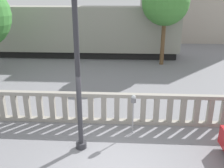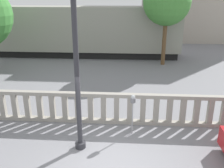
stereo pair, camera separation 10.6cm
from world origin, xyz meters
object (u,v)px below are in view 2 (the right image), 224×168
object	(u,v)px
lamppost	(75,31)
parking_meter	(133,102)
tree_right	(167,2)
train_near	(56,30)

from	to	relation	value
lamppost	parking_meter	world-z (taller)	lamppost
parking_meter	tree_right	xyz separation A→B (m)	(2.28, 9.75, 3.09)
train_near	parking_meter	bearing A→B (deg)	-63.13
train_near	tree_right	world-z (taller)	tree_right
parking_meter	tree_right	world-z (taller)	tree_right
lamppost	train_near	distance (m)	13.86
lamppost	parking_meter	size ratio (longest dim) A/B	4.53
parking_meter	train_near	distance (m)	13.50
lamppost	parking_meter	xyz separation A→B (m)	(1.72, 1.02, -2.61)
parking_meter	train_near	bearing A→B (deg)	116.87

